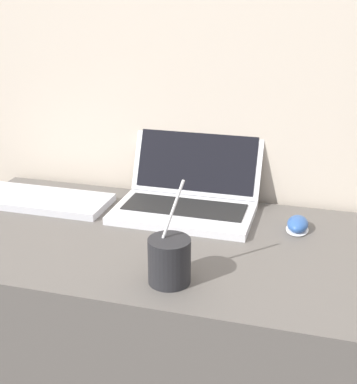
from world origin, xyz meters
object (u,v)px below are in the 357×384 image
object	(u,v)px
laptop	(189,188)
external_keyboard	(43,200)
drink_cup	(169,260)
computer_mouse	(298,225)

from	to	relation	value
laptop	external_keyboard	world-z (taller)	laptop
drink_cup	external_keyboard	world-z (taller)	drink_cup
drink_cup	computer_mouse	size ratio (longest dim) A/B	2.56
drink_cup	external_keyboard	xyz separation A→B (m)	(-0.46, 0.31, -0.04)
computer_mouse	external_keyboard	world-z (taller)	computer_mouse
laptop	drink_cup	world-z (taller)	laptop
external_keyboard	laptop	bearing A→B (deg)	11.45
computer_mouse	drink_cup	bearing A→B (deg)	-126.21
external_keyboard	drink_cup	bearing A→B (deg)	-33.66
laptop	drink_cup	distance (m)	0.39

